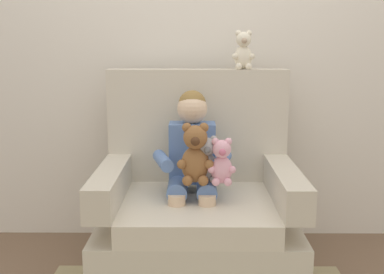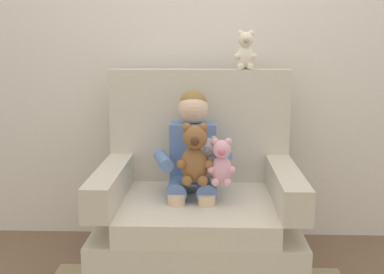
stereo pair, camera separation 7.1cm
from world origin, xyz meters
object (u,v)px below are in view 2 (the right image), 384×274
at_px(plush_brown, 195,155).
at_px(plush_grey, 207,161).
at_px(plush_pink, 221,163).
at_px(armchair, 198,213).
at_px(seated_child, 193,157).
at_px(plush_cream_on_backrest, 245,51).

height_order(plush_brown, plush_grey, plush_brown).
bearing_deg(plush_grey, plush_pink, -26.80).
bearing_deg(armchair, seated_child, 162.83).
distance_m(armchair, plush_pink, 0.39).
height_order(armchair, seated_child, armchair).
distance_m(plush_grey, plush_cream_on_backrest, 0.74).
height_order(armchair, plush_cream_on_backrest, plush_cream_on_backrest).
relative_size(plush_brown, plush_cream_on_backrest, 1.40).
relative_size(seated_child, plush_cream_on_backrest, 3.57).
bearing_deg(plush_cream_on_backrest, seated_child, -129.91).
xyz_separation_m(plush_brown, plush_cream_on_backrest, (0.29, 0.45, 0.53)).
bearing_deg(plush_pink, plush_grey, 166.02).
height_order(armchair, plush_grey, armchair).
bearing_deg(plush_pink, plush_brown, -171.84).
relative_size(armchair, plush_brown, 3.52).
bearing_deg(seated_child, plush_grey, -50.08).
distance_m(armchair, plush_cream_on_backrest, 0.99).
xyz_separation_m(seated_child, plush_grey, (0.08, -0.13, 0.01)).
bearing_deg(plush_brown, plush_cream_on_backrest, 43.44).
bearing_deg(plush_grey, plush_brown, -155.98).
relative_size(plush_grey, plush_cream_on_backrest, 1.09).
distance_m(armchair, plush_grey, 0.36).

